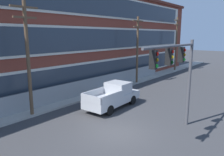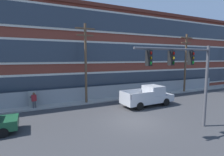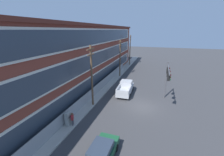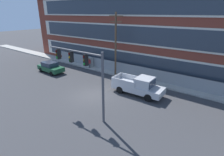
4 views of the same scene
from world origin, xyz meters
TOP-DOWN VIEW (x-y plane):
  - ground_plane at (0.00, 0.00)m, footprint 160.00×160.00m
  - sidewalk_building_side at (0.00, 7.59)m, footprint 80.00×2.07m
  - brick_mill_building at (4.42, 12.67)m, footprint 53.44×8.67m
  - chain_link_fence at (2.39, 7.87)m, footprint 34.90×0.06m
  - traffic_signal_mast at (2.08, -2.90)m, footprint 6.22×0.43m
  - pickup_truck_silver at (3.88, 3.37)m, footprint 5.71×2.30m
  - sedan_dark_green at (-10.26, 2.11)m, footprint 4.33×1.94m
  - utility_pole_near_corner at (-1.76, 6.82)m, footprint 2.06×0.26m
  - utility_pole_midblock at (12.88, 6.80)m, footprint 2.15×0.26m
  - utility_pole_far_east at (25.38, 7.09)m, footprint 2.13×0.26m
  - electrical_cabinet at (-7.04, 7.35)m, footprint 0.69×0.46m
  - pedestrian_near_cabinet at (-6.92, 6.89)m, footprint 0.46×0.38m

SIDE VIEW (x-z plane):
  - ground_plane at x=0.00m, z-range 0.00..0.00m
  - sidewalk_building_side at x=0.00m, z-range 0.00..0.16m
  - sedan_dark_green at x=-10.26m, z-range 0.02..1.58m
  - chain_link_fence at x=2.39m, z-range 0.02..1.70m
  - electrical_cabinet at x=-7.04m, z-range 0.00..1.73m
  - pickup_truck_silver at x=3.88m, z-range -0.06..1.99m
  - pedestrian_near_cabinet at x=-6.92m, z-range 0.13..1.82m
  - traffic_signal_mast at x=2.08m, z-range 1.37..7.17m
  - utility_pole_midblock at x=12.88m, z-range 0.41..8.65m
  - utility_pole_near_corner at x=-1.76m, z-range 0.39..8.89m
  - utility_pole_far_east at x=25.38m, z-range 0.41..9.34m
  - brick_mill_building at x=4.42m, z-range 0.01..11.28m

